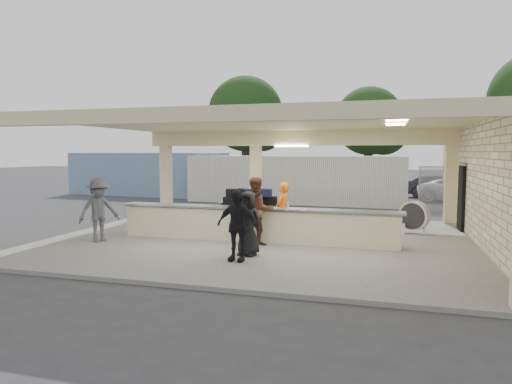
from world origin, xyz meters
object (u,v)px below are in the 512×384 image
(car_white_a, at_px, (468,190))
(container_blue, at_px, (147,174))
(passenger_a, at_px, (258,212))
(car_dark, at_px, (442,187))
(baggage_counter, at_px, (255,224))
(drum_fan, at_px, (414,216))
(passenger_c, at_px, (99,210))
(passenger_d, at_px, (248,223))
(luggage_cart, at_px, (249,208))
(baggage_handler, at_px, (283,210))
(container_white, at_px, (294,179))
(passenger_b, at_px, (237,225))

(car_white_a, distance_m, container_blue, 18.29)
(passenger_a, height_order, car_dark, passenger_a)
(container_blue, bearing_deg, car_dark, 13.75)
(baggage_counter, bearing_deg, drum_fan, 30.33)
(passenger_c, distance_m, passenger_d, 4.61)
(luggage_cart, xyz_separation_m, passenger_a, (0.88, -2.09, 0.17))
(passenger_a, relative_size, car_dark, 0.48)
(baggage_handler, distance_m, passenger_c, 5.30)
(passenger_c, bearing_deg, container_white, 19.87)
(car_dark, distance_m, container_white, 8.93)
(container_blue, bearing_deg, container_white, -5.37)
(passenger_b, bearing_deg, passenger_c, 171.11)
(car_dark, bearing_deg, baggage_counter, -177.62)
(luggage_cart, bearing_deg, container_blue, 125.00)
(passenger_b, distance_m, container_blue, 18.57)
(luggage_cart, xyz_separation_m, passenger_b, (0.88, -3.88, 0.07))
(passenger_b, xyz_separation_m, car_white_a, (7.37, 15.84, -0.27))
(car_white_a, relative_size, container_white, 0.41)
(drum_fan, height_order, container_white, container_white)
(passenger_a, distance_m, passenger_c, 4.55)
(passenger_b, relative_size, car_white_a, 0.36)
(passenger_b, distance_m, car_white_a, 17.48)
(baggage_handler, bearing_deg, baggage_counter, -29.64)
(drum_fan, height_order, passenger_d, passenger_d)
(car_dark, bearing_deg, passenger_c, 172.56)
(car_dark, height_order, container_blue, container_blue)
(baggage_handler, height_order, passenger_a, passenger_a)
(baggage_handler, xyz_separation_m, car_dark, (6.00, 14.69, -0.27))
(car_white_a, bearing_deg, baggage_counter, 173.01)
(drum_fan, relative_size, car_white_a, 0.22)
(luggage_cart, distance_m, passenger_d, 3.39)
(baggage_handler, bearing_deg, car_white_a, 159.31)
(baggage_handler, height_order, car_dark, baggage_handler)
(luggage_cart, distance_m, car_white_a, 14.54)
(passenger_a, bearing_deg, container_blue, 99.96)
(passenger_a, distance_m, car_dark, 17.31)
(passenger_d, distance_m, car_white_a, 16.88)
(luggage_cart, distance_m, passenger_c, 4.56)
(drum_fan, height_order, car_white_a, car_white_a)
(luggage_cart, xyz_separation_m, baggage_handler, (1.25, -0.68, 0.06))
(baggage_handler, bearing_deg, luggage_cart, -110.17)
(luggage_cart, height_order, container_blue, container_blue)
(car_white_a, bearing_deg, drum_fan, -173.76)
(drum_fan, distance_m, car_white_a, 11.30)
(baggage_counter, height_order, container_blue, container_blue)
(baggage_counter, bearing_deg, passenger_c, -163.29)
(passenger_d, xyz_separation_m, car_dark, (6.30, 17.26, -0.24))
(drum_fan, xyz_separation_m, passenger_a, (-4.20, -3.21, 0.39))
(passenger_a, relative_size, car_white_a, 0.40)
(drum_fan, distance_m, container_blue, 18.13)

